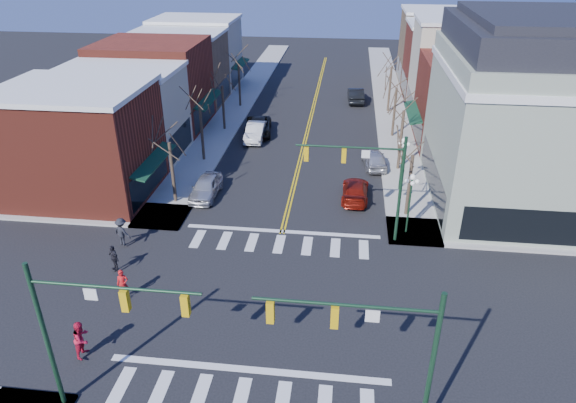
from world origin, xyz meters
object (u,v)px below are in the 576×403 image
(lamppost_corner, at_px, (411,194))
(car_left_near, at_px, (206,187))
(car_right_near, at_px, (355,190))
(pedestrian_red_b, at_px, (82,339))
(car_left_far, at_px, (258,127))
(lamppost_midblock, at_px, (403,155))
(car_right_mid, at_px, (374,159))
(victorian_corner, at_px, (530,114))
(pedestrian_dark_b, at_px, (122,232))
(pedestrian_dark_a, at_px, (114,258))
(car_right_far, at_px, (356,95))
(pedestrian_red_a, at_px, (123,284))
(car_left_mid, at_px, (255,132))

(lamppost_corner, relative_size, car_left_near, 0.96)
(car_right_near, bearing_deg, pedestrian_red_b, 56.84)
(car_right_near, bearing_deg, car_left_far, -51.71)
(lamppost_midblock, xyz_separation_m, car_left_far, (-13.00, 11.24, -2.21))
(lamppost_corner, relative_size, car_right_mid, 0.99)
(car_left_far, height_order, car_right_mid, car_left_far)
(pedestrian_red_b, bearing_deg, car_left_near, -1.37)
(car_left_near, bearing_deg, car_right_mid, 30.35)
(victorian_corner, height_order, car_left_far, victorian_corner)
(car_left_far, height_order, pedestrian_red_b, pedestrian_red_b)
(car_right_mid, xyz_separation_m, pedestrian_dark_b, (-16.20, -14.67, 0.35))
(victorian_corner, xyz_separation_m, car_left_near, (-22.90, -2.22, -5.89))
(pedestrian_dark_a, bearing_deg, car_left_far, 116.05)
(car_left_near, bearing_deg, lamppost_midblock, 11.76)
(pedestrian_dark_a, bearing_deg, pedestrian_dark_b, 139.10)
(car_right_far, bearing_deg, lamppost_corner, 93.09)
(car_right_near, distance_m, pedestrian_dark_a, 17.90)
(lamppost_corner, xyz_separation_m, car_right_far, (-3.40, 30.00, -2.14))
(pedestrian_red_b, height_order, pedestrian_dark_b, pedestrian_red_b)
(car_left_near, relative_size, pedestrian_dark_b, 2.40)
(car_left_near, height_order, pedestrian_red_a, pedestrian_red_a)
(pedestrian_red_b, xyz_separation_m, pedestrian_dark_b, (-2.04, 9.45, -0.01))
(car_left_near, bearing_deg, pedestrian_red_a, -94.40)
(car_left_mid, height_order, car_right_far, car_right_far)
(victorian_corner, height_order, car_left_mid, victorian_corner)
(car_right_near, xyz_separation_m, pedestrian_dark_b, (-14.60, -8.48, 0.41))
(pedestrian_red_a, bearing_deg, car_left_near, 67.27)
(car_left_far, xyz_separation_m, pedestrian_dark_b, (-5.00, -21.49, 0.33))
(victorian_corner, xyz_separation_m, lamppost_midblock, (-8.30, 0.50, -3.70))
(car_left_mid, bearing_deg, car_left_near, -98.77)
(pedestrian_dark_a, bearing_deg, car_left_near, 111.03)
(car_left_far, bearing_deg, pedestrian_red_b, -102.50)
(pedestrian_red_a, xyz_separation_m, pedestrian_dark_a, (-1.56, 2.39, -0.03))
(car_right_near, height_order, pedestrian_red_b, pedestrian_red_b)
(pedestrian_red_a, distance_m, pedestrian_dark_b, 5.51)
(car_left_mid, relative_size, car_left_far, 0.88)
(car_left_near, bearing_deg, car_left_mid, 83.87)
(car_left_near, distance_m, car_right_far, 28.51)
(pedestrian_dark_a, bearing_deg, victorian_corner, 62.17)
(car_left_mid, distance_m, car_left_far, 1.54)
(car_left_far, xyz_separation_m, pedestrian_red_b, (-2.96, -30.93, 0.35))
(victorian_corner, distance_m, lamppost_midblock, 9.10)
(pedestrian_red_b, bearing_deg, car_right_far, -13.00)
(lamppost_corner, relative_size, car_left_mid, 0.91)
(car_left_mid, xyz_separation_m, pedestrian_dark_a, (-4.40, -22.62, 0.18))
(car_right_far, bearing_deg, lamppost_midblock, 94.86)
(pedestrian_dark_a, bearing_deg, pedestrian_red_b, -41.66)
(pedestrian_dark_b, bearing_deg, pedestrian_red_b, 123.47)
(victorian_corner, bearing_deg, car_left_far, 151.14)
(lamppost_midblock, bearing_deg, car_right_mid, 112.17)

